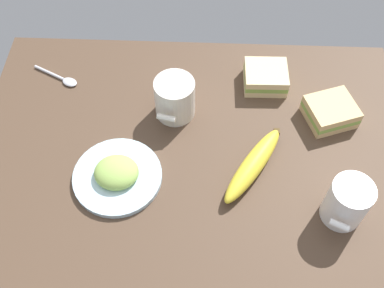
# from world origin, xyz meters

# --- Properties ---
(tabletop) EXTENTS (0.90, 0.64, 0.02)m
(tabletop) POSITION_xyz_m (0.00, 0.00, 0.01)
(tabletop) COLOR #4C3828
(tabletop) RESTS_ON ground
(plate_of_food) EXTENTS (0.18, 0.18, 0.04)m
(plate_of_food) POSITION_xyz_m (0.14, 0.07, 0.03)
(plate_of_food) COLOR silver
(plate_of_food) RESTS_ON tabletop
(coffee_mug_black) EXTENTS (0.08, 0.11, 0.09)m
(coffee_mug_black) POSITION_xyz_m (0.04, -0.10, 0.07)
(coffee_mug_black) COLOR silver
(coffee_mug_black) RESTS_ON tabletop
(coffee_mug_milky) EXTENTS (0.08, 0.10, 0.10)m
(coffee_mug_milky) POSITION_xyz_m (-0.28, 0.13, 0.07)
(coffee_mug_milky) COLOR white
(coffee_mug_milky) RESTS_ON tabletop
(sandwich_main) EXTENTS (0.10, 0.09, 0.04)m
(sandwich_main) POSITION_xyz_m (-0.16, -0.19, 0.04)
(sandwich_main) COLOR beige
(sandwich_main) RESTS_ON tabletop
(sandwich_side) EXTENTS (0.12, 0.11, 0.04)m
(sandwich_side) POSITION_xyz_m (-0.29, -0.10, 0.04)
(sandwich_side) COLOR #DBB77A
(sandwich_side) RESTS_ON tabletop
(banana) EXTENTS (0.14, 0.19, 0.04)m
(banana) POSITION_xyz_m (-0.12, 0.04, 0.04)
(banana) COLOR yellow
(banana) RESTS_ON tabletop
(spoon) EXTENTS (0.11, 0.07, 0.01)m
(spoon) POSITION_xyz_m (0.30, -0.19, 0.02)
(spoon) COLOR silver
(spoon) RESTS_ON tabletop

